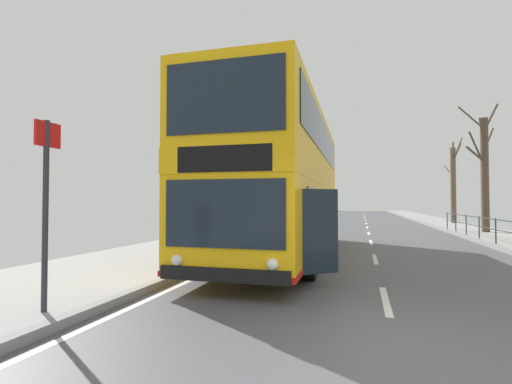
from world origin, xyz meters
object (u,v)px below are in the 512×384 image
Objects in this scene: bare_tree_far_00 at (485,170)px; bare_tree_far_01 at (453,183)px; bus_stop_sign_near at (46,194)px; double_decker_bus_main at (285,182)px.

bare_tree_far_01 is at bearing 86.86° from bare_tree_far_00.
bus_stop_sign_near is at bearing -112.45° from bare_tree_far_01.
double_decker_bus_main reaches higher than bus_stop_sign_near.
bare_tree_far_00 is 9.17m from bare_tree_far_01.
double_decker_bus_main is at bearing -129.44° from bare_tree_far_00.
bus_stop_sign_near is 0.43× the size of bare_tree_far_01.
bare_tree_far_01 is at bearing 67.55° from bus_stop_sign_near.
bare_tree_far_00 is at bearing 50.56° from double_decker_bus_main.
bus_stop_sign_near is 20.62m from bare_tree_far_00.
double_decker_bus_main is 1.80× the size of bare_tree_far_01.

